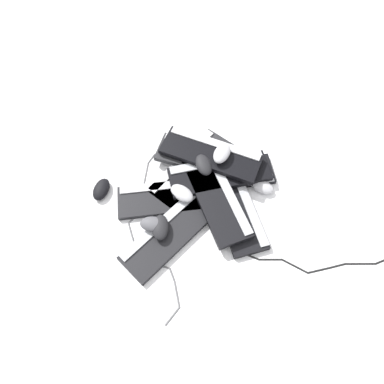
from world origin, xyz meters
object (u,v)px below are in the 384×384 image
Objects in this scene: keyboard_1 at (170,233)px; keyboard_8 at (219,174)px; mouse_3 at (153,224)px; mouse_5 at (262,186)px; keyboard_3 at (224,175)px; mouse_4 at (101,189)px; keyboard_2 at (235,206)px; keyboard_6 at (211,154)px; mouse_0 at (182,193)px; mouse_2 at (204,165)px; keyboard_7 at (216,197)px; keyboard_4 at (191,168)px; mouse_6 at (160,227)px; mouse_1 at (222,153)px; keyboard_0 at (169,197)px; keyboard_5 at (206,157)px.

keyboard_1 is 0.34m from keyboard_8.
mouse_3 is 1.00× the size of mouse_5.
keyboard_3 is 4.09× the size of mouse_5.
mouse_3 is at bearing -23.46° from keyboard_1.
keyboard_3 is at bearing 110.86° from mouse_4.
keyboard_2 is 0.25m from keyboard_6.
mouse_0 is 1.00× the size of mouse_4.
mouse_0 is 0.16m from mouse_2.
keyboard_7 is 0.29m from mouse_3.
keyboard_8 is 4.16× the size of mouse_2.
mouse_0 reaches higher than keyboard_2.
mouse_2 reaches higher than keyboard_4.
mouse_4 is 1.00× the size of mouse_6.
mouse_6 reaches higher than keyboard_1.
mouse_5 is (-0.21, -0.05, -0.02)m from keyboard_7.
mouse_4 is at bearing -51.26° from mouse_1.
keyboard_4 is 0.16m from mouse_0.
mouse_5 reaches higher than keyboard_2.
keyboard_1 is at bearing 70.65° from keyboard_4.
keyboard_0 is at bearing -12.16° from keyboard_2.
mouse_3 is (0.12, 0.13, 0.00)m from mouse_0.
keyboard_5 is 4.22× the size of mouse_5.
mouse_1 reaches higher than mouse_3.
keyboard_0 is 4.06× the size of mouse_0.
mouse_6 is (0.04, -0.01, 0.04)m from keyboard_1.
mouse_3 is 0.50m from mouse_5.
mouse_3 is (0.32, 0.23, 0.04)m from keyboard_3.
keyboard_0 is 4.06× the size of mouse_5.
keyboard_5 is at bearing 99.91° from mouse_0.
keyboard_3 and keyboard_4 have the same top height.
keyboard_0 is 4.06× the size of mouse_6.
keyboard_6 is 0.07m from mouse_2.
keyboard_2 is 0.99× the size of keyboard_7.
mouse_6 is at bearing 67.00° from mouse_4.
keyboard_6 reaches higher than mouse_6.
keyboard_8 reaches higher than mouse_5.
keyboard_1 is at bearing 88.56° from keyboard_0.
mouse_3 is at bearing 12.85° from keyboard_2.
mouse_0 is at bearing -9.26° from keyboard_7.
keyboard_0 is at bearing -139.45° from mouse_5.
keyboard_1 is 0.36m from keyboard_3.
mouse_6 is at bearing 75.34° from keyboard_0.
keyboard_6 is 4.19× the size of mouse_3.
keyboard_7 is 0.19m from mouse_1.
mouse_2 is at bearing -38.10° from mouse_1.
mouse_2 reaches higher than keyboard_7.
mouse_4 is (0.29, -0.06, 0.01)m from keyboard_0.
keyboard_6 is at bearing -45.80° from mouse_2.
mouse_0 is 0.18m from mouse_3.
mouse_2 is at bearing -119.82° from mouse_3.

